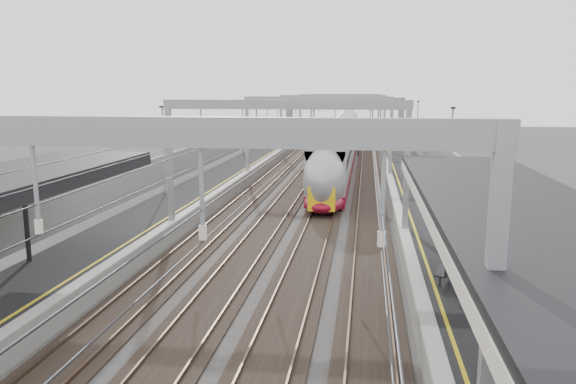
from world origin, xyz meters
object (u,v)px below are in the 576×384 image
(overbridge, at_px, (345,106))
(bench, at_px, (446,268))
(signal_green, at_px, (297,133))
(train, at_px, (340,149))

(overbridge, distance_m, bench, 86.64)
(bench, distance_m, signal_green, 56.72)
(bench, relative_size, signal_green, 0.49)
(overbridge, distance_m, train, 49.03)
(overbridge, xyz_separation_m, bench, (7.29, -86.24, -3.80))
(overbridge, relative_size, train, 0.44)
(overbridge, bearing_deg, bench, -85.17)
(overbridge, height_order, signal_green, overbridge)
(bench, xyz_separation_m, signal_green, (-12.49, 55.32, 0.90))
(train, distance_m, bench, 37.79)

